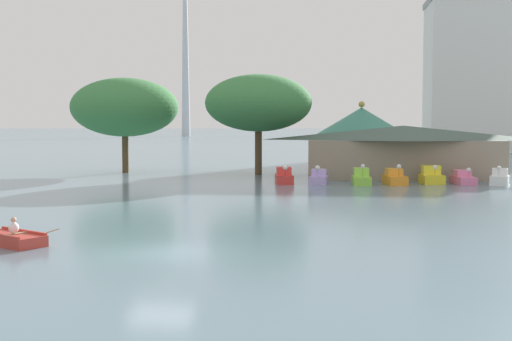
{
  "coord_description": "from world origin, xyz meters",
  "views": [
    {
      "loc": [
        6.42,
        -24.65,
        4.84
      ],
      "look_at": [
        1.55,
        18.47,
        1.9
      ],
      "focal_mm": 47.1,
      "sensor_mm": 36.0,
      "label": 1
    }
  ],
  "objects_px": {
    "pedal_boat_red": "(284,177)",
    "shoreline_tree_tall_left": "(125,107)",
    "background_building_block": "(495,75)",
    "pedal_boat_pink": "(463,178)",
    "boathouse": "(403,151)",
    "pedal_boat_orange": "(395,178)",
    "pedal_boat_yellow": "(431,177)",
    "pedal_boat_white": "(500,178)",
    "rowboat_with_rower": "(11,239)",
    "shoreline_tree_mid": "(258,103)",
    "green_roof_pavilion": "(361,133)",
    "pedal_boat_lavender": "(319,178)",
    "pedal_boat_lime": "(361,178)"
  },
  "relations": [
    {
      "from": "pedal_boat_lavender",
      "to": "pedal_boat_orange",
      "type": "relative_size",
      "value": 0.85
    },
    {
      "from": "pedal_boat_orange",
      "to": "pedal_boat_yellow",
      "type": "xyz_separation_m",
      "value": [
        3.11,
        1.36,
        0.06
      ]
    },
    {
      "from": "pedal_boat_yellow",
      "to": "pedal_boat_lavender",
      "type": "bearing_deg",
      "value": -89.15
    },
    {
      "from": "pedal_boat_yellow",
      "to": "green_roof_pavilion",
      "type": "height_order",
      "value": "green_roof_pavilion"
    },
    {
      "from": "pedal_boat_lime",
      "to": "pedal_boat_orange",
      "type": "distance_m",
      "value": 2.7
    },
    {
      "from": "pedal_boat_orange",
      "to": "pedal_boat_white",
      "type": "relative_size",
      "value": 1.15
    },
    {
      "from": "pedal_boat_white",
      "to": "shoreline_tree_mid",
      "type": "distance_m",
      "value": 23.59
    },
    {
      "from": "pedal_boat_red",
      "to": "pedal_boat_pink",
      "type": "distance_m",
      "value": 14.76
    },
    {
      "from": "pedal_boat_white",
      "to": "green_roof_pavilion",
      "type": "relative_size",
      "value": 0.25
    },
    {
      "from": "pedal_boat_white",
      "to": "boathouse",
      "type": "bearing_deg",
      "value": -113.09
    },
    {
      "from": "pedal_boat_pink",
      "to": "pedal_boat_white",
      "type": "distance_m",
      "value": 2.83
    },
    {
      "from": "rowboat_with_rower",
      "to": "pedal_boat_pink",
      "type": "height_order",
      "value": "pedal_boat_pink"
    },
    {
      "from": "shoreline_tree_tall_left",
      "to": "boathouse",
      "type": "bearing_deg",
      "value": -9.02
    },
    {
      "from": "pedal_boat_lime",
      "to": "pedal_boat_pink",
      "type": "distance_m",
      "value": 8.52
    },
    {
      "from": "shoreline_tree_tall_left",
      "to": "shoreline_tree_mid",
      "type": "relative_size",
      "value": 1.04
    },
    {
      "from": "pedal_boat_lime",
      "to": "pedal_boat_white",
      "type": "xyz_separation_m",
      "value": [
        11.1,
        0.83,
        0.01
      ]
    },
    {
      "from": "green_roof_pavilion",
      "to": "background_building_block",
      "type": "distance_m",
      "value": 56.94
    },
    {
      "from": "shoreline_tree_tall_left",
      "to": "background_building_block",
      "type": "relative_size",
      "value": 0.39
    },
    {
      "from": "pedal_boat_lime",
      "to": "shoreline_tree_mid",
      "type": "bearing_deg",
      "value": -139.24
    },
    {
      "from": "pedal_boat_pink",
      "to": "pedal_boat_white",
      "type": "bearing_deg",
      "value": 66.29
    },
    {
      "from": "pedal_boat_red",
      "to": "shoreline_tree_mid",
      "type": "relative_size",
      "value": 0.3
    },
    {
      "from": "pedal_boat_white",
      "to": "background_building_block",
      "type": "relative_size",
      "value": 0.09
    },
    {
      "from": "pedal_boat_red",
      "to": "pedal_boat_lime",
      "type": "height_order",
      "value": "pedal_boat_lime"
    },
    {
      "from": "green_roof_pavilion",
      "to": "background_building_block",
      "type": "xyz_separation_m",
      "value": [
        25.85,
        49.77,
        9.86
      ]
    },
    {
      "from": "pedal_boat_pink",
      "to": "pedal_boat_lime",
      "type": "bearing_deg",
      "value": -87.55
    },
    {
      "from": "rowboat_with_rower",
      "to": "boathouse",
      "type": "height_order",
      "value": "boathouse"
    },
    {
      "from": "green_roof_pavilion",
      "to": "pedal_boat_yellow",
      "type": "bearing_deg",
      "value": -75.52
    },
    {
      "from": "pedal_boat_lime",
      "to": "pedal_boat_orange",
      "type": "relative_size",
      "value": 0.97
    },
    {
      "from": "pedal_boat_lime",
      "to": "pedal_boat_white",
      "type": "relative_size",
      "value": 1.12
    },
    {
      "from": "pedal_boat_orange",
      "to": "pedal_boat_yellow",
      "type": "distance_m",
      "value": 3.4
    },
    {
      "from": "boathouse",
      "to": "shoreline_tree_tall_left",
      "type": "relative_size",
      "value": 1.69
    },
    {
      "from": "pedal_boat_lavender",
      "to": "pedal_boat_orange",
      "type": "bearing_deg",
      "value": 92.39
    },
    {
      "from": "pedal_boat_orange",
      "to": "background_building_block",
      "type": "bearing_deg",
      "value": 150.44
    },
    {
      "from": "background_building_block",
      "to": "pedal_boat_lavender",
      "type": "bearing_deg",
      "value": -113.3
    },
    {
      "from": "pedal_boat_pink",
      "to": "boathouse",
      "type": "distance_m",
      "value": 7.24
    },
    {
      "from": "pedal_boat_lavender",
      "to": "pedal_boat_pink",
      "type": "height_order",
      "value": "pedal_boat_lavender"
    },
    {
      "from": "pedal_boat_lavender",
      "to": "green_roof_pavilion",
      "type": "height_order",
      "value": "green_roof_pavilion"
    },
    {
      "from": "pedal_boat_lavender",
      "to": "pedal_boat_pink",
      "type": "bearing_deg",
      "value": 100.0
    },
    {
      "from": "pedal_boat_orange",
      "to": "boathouse",
      "type": "height_order",
      "value": "boathouse"
    },
    {
      "from": "boathouse",
      "to": "pedal_boat_orange",
      "type": "bearing_deg",
      "value": -101.19
    },
    {
      "from": "background_building_block",
      "to": "shoreline_tree_tall_left",
      "type": "bearing_deg",
      "value": -130.22
    },
    {
      "from": "pedal_boat_white",
      "to": "pedal_boat_yellow",
      "type": "bearing_deg",
      "value": -80.18
    },
    {
      "from": "pedal_boat_pink",
      "to": "shoreline_tree_tall_left",
      "type": "bearing_deg",
      "value": -115.37
    },
    {
      "from": "pedal_boat_red",
      "to": "background_building_block",
      "type": "bearing_deg",
      "value": 146.51
    },
    {
      "from": "pedal_boat_lime",
      "to": "pedal_boat_pink",
      "type": "relative_size",
      "value": 0.94
    },
    {
      "from": "green_roof_pavilion",
      "to": "pedal_boat_pink",
      "type": "bearing_deg",
      "value": -68.62
    },
    {
      "from": "green_roof_pavilion",
      "to": "background_building_block",
      "type": "relative_size",
      "value": 0.37
    },
    {
      "from": "pedal_boat_pink",
      "to": "green_roof_pavilion",
      "type": "distance_m",
      "value": 20.91
    },
    {
      "from": "pedal_boat_red",
      "to": "shoreline_tree_tall_left",
      "type": "bearing_deg",
      "value": -130.99
    },
    {
      "from": "pedal_boat_pink",
      "to": "boathouse",
      "type": "height_order",
      "value": "boathouse"
    }
  ]
}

